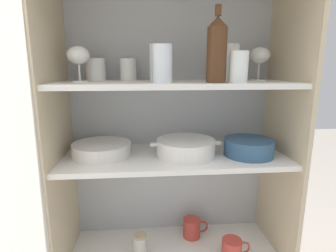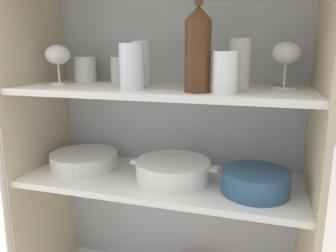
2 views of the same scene
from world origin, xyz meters
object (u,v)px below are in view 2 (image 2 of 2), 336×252
at_px(plate_stack_white, 84,160).
at_px(casserole_dish, 173,171).
at_px(mixing_bowl_large, 255,181).
at_px(wine_bottle, 198,49).

height_order(plate_stack_white, casserole_dish, casserole_dish).
xyz_separation_m(plate_stack_white, mixing_bowl_large, (0.60, -0.05, 0.01)).
distance_m(wine_bottle, casserole_dish, 0.40).
xyz_separation_m(wine_bottle, plate_stack_white, (-0.44, 0.11, -0.39)).
height_order(mixing_bowl_large, casserole_dish, same).
bearing_deg(plate_stack_white, mixing_bowl_large, -4.62).
bearing_deg(wine_bottle, plate_stack_white, 165.34).
height_order(wine_bottle, plate_stack_white, wine_bottle).
relative_size(wine_bottle, casserole_dish, 0.90).
relative_size(mixing_bowl_large, casserole_dish, 0.69).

